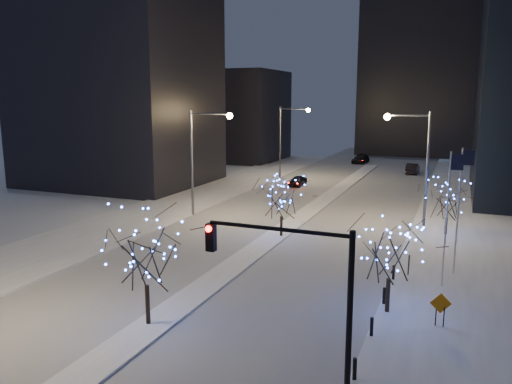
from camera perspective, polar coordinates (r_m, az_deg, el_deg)
The scene contains 22 objects.
ground at distance 22.42m, azimuth -19.53°, elevation -19.63°, with size 160.00×160.00×0.00m, color white.
road at distance 52.13m, azimuth 6.83°, elevation -1.71°, with size 20.00×130.00×0.02m, color #ACB0BB.
median at distance 47.43m, azimuth 5.21°, elevation -2.84°, with size 2.00×80.00×0.15m, color white.
east_sidewalk at distance 35.91m, azimuth 23.90°, elevation -8.16°, with size 10.00×90.00×0.15m, color white.
west_sidewalk at distance 45.15m, azimuth -16.03°, elevation -3.90°, with size 8.00×90.00×0.15m, color white.
filler_west_near at distance 68.18m, azimuth -15.44°, elevation 11.02°, with size 22.00×18.00×24.00m, color black.
filler_west_far at distance 92.98m, azimuth -2.87°, elevation 8.70°, with size 18.00×16.00×16.00m, color black.
horizon_block at distance 106.87m, azimuth 18.88°, elevation 15.39°, with size 24.00×14.00×42.00m, color black.
street_lamp_w_mid at distance 47.05m, azimuth -6.25°, elevation 4.97°, with size 4.40×0.56×10.00m.
street_lamp_w_far at distance 69.97m, azimuth 3.61°, elevation 6.84°, with size 4.40×0.56×10.00m.
street_lamp_east at distance 44.51m, azimuth 17.89°, elevation 4.14°, with size 3.90×0.56×10.00m.
traffic_signal_east at distance 17.01m, azimuth 5.46°, elevation -11.21°, with size 5.26×0.43×7.00m.
flagpoles at distance 32.02m, azimuth 21.72°, elevation -1.45°, with size 1.35×2.60×8.00m.
bollards at distance 26.52m, azimuth 13.81°, elevation -12.97°, with size 0.16×12.16×0.90m.
car_near at distance 64.35m, azimuth 4.79°, elevation 1.26°, with size 1.57×3.89×1.33m, color black.
car_mid at distance 78.44m, azimuth 17.46°, elevation 2.58°, with size 1.65×4.72×1.56m, color black.
car_far at distance 89.09m, azimuth 11.88°, elevation 3.73°, with size 2.09×5.14×1.49m, color black.
holiday_tree_median_near at distance 24.70m, azimuth -12.53°, elevation -6.58°, with size 5.55×5.55×5.83m.
holiday_tree_median_far at distance 39.94m, azimuth 2.94°, elevation -0.71°, with size 4.25×4.25×4.88m.
holiday_tree_plaza_near at distance 26.50m, azimuth 15.06°, elevation -6.58°, with size 4.11×4.11×5.01m.
holiday_tree_plaza_far at distance 43.23m, azimuth 21.07°, elevation -0.85°, with size 5.17×5.17×4.64m.
construction_sign at distance 26.32m, azimuth 20.34°, elevation -12.16°, with size 1.01×0.28×1.70m.
Camera 1 is at (13.42, -14.15, 11.07)m, focal length 35.00 mm.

